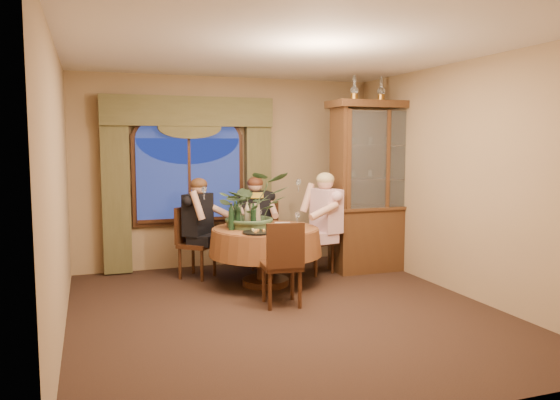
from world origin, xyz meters
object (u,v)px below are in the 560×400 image
object	(u,v)px
oil_lamp_right	(407,90)
person_scarf	(255,223)
oil_lamp_center	(381,89)
stoneware_vase	(255,215)
chair_back	(197,243)
wine_bottle_2	(238,216)
wine_bottle_3	(231,217)
china_cabinet	(379,186)
olive_bowl	(274,226)
chair_right	(316,240)
oil_lamp_left	(354,88)
wine_bottle_5	(253,216)
wine_bottle_0	(232,215)
centerpiece_plant	(252,180)
wine_bottle_1	(247,215)
person_pink	(326,224)
dining_table	(265,256)
chair_front_left	(281,263)
wine_bottle_4	(235,214)
person_back	(198,228)
chair_back_right	(265,236)

from	to	relation	value
oil_lamp_right	person_scarf	size ratio (longest dim) A/B	0.25
oil_lamp_center	stoneware_vase	xyz separation A→B (m)	(-1.93, -0.19, -1.69)
chair_back	wine_bottle_2	bearing A→B (deg)	71.01
oil_lamp_center	wine_bottle_3	world-z (taller)	oil_lamp_center
china_cabinet	olive_bowl	bearing A→B (deg)	-167.26
chair_right	wine_bottle_3	bearing A→B (deg)	84.29
oil_lamp_left	wine_bottle_5	bearing A→B (deg)	-167.02
wine_bottle_0	wine_bottle_3	distance (m)	0.14
oil_lamp_left	centerpiece_plant	distance (m)	1.98
wine_bottle_1	person_pink	bearing A→B (deg)	4.76
stoneware_vase	wine_bottle_1	xyz separation A→B (m)	(-0.12, -0.03, 0.01)
oil_lamp_center	stoneware_vase	world-z (taller)	oil_lamp_center
china_cabinet	wine_bottle_2	xyz separation A→B (m)	(-2.19, -0.31, -0.29)
oil_lamp_center	wine_bottle_1	world-z (taller)	oil_lamp_center
chair_back	wine_bottle_5	distance (m)	1.04
dining_table	chair_front_left	world-z (taller)	chair_front_left
china_cabinet	wine_bottle_3	xyz separation A→B (m)	(-2.28, -0.35, -0.29)
person_pink	centerpiece_plant	size ratio (longest dim) A/B	1.37
wine_bottle_3	wine_bottle_4	xyz separation A→B (m)	(0.12, 0.27, 0.00)
wine_bottle_0	olive_bowl	bearing A→B (deg)	-18.96
stoneware_vase	wine_bottle_1	distance (m)	0.12
dining_table	person_scarf	bearing A→B (deg)	81.09
chair_back	wine_bottle_5	size ratio (longest dim) A/B	2.91
chair_right	stoneware_vase	world-z (taller)	stoneware_vase
chair_back	stoneware_vase	size ratio (longest dim) A/B	3.20
dining_table	chair_front_left	bearing A→B (deg)	-96.44
chair_back	wine_bottle_1	bearing A→B (deg)	84.01
chair_front_left	person_back	xyz separation A→B (m)	(-0.64, 1.60, 0.20)
chair_back_right	centerpiece_plant	world-z (taller)	centerpiece_plant
person_scarf	olive_bowl	bearing A→B (deg)	95.75
china_cabinet	oil_lamp_right	xyz separation A→B (m)	(0.42, 0.00, 1.38)
oil_lamp_center	person_pink	xyz separation A→B (m)	(-0.88, -0.12, -1.87)
chair_front_left	wine_bottle_4	distance (m)	1.24
stoneware_vase	oil_lamp_right	bearing A→B (deg)	4.54
person_pink	wine_bottle_4	bearing A→B (deg)	77.10
chair_front_left	person_back	size ratio (longest dim) A/B	0.70
person_pink	wine_bottle_5	size ratio (longest dim) A/B	4.36
oil_lamp_left	person_scarf	bearing A→B (deg)	152.51
wine_bottle_0	oil_lamp_right	bearing A→B (deg)	4.58
chair_right	wine_bottle_2	world-z (taller)	wine_bottle_2
person_back	wine_bottle_3	xyz separation A→B (m)	(0.28, -0.74, 0.23)
china_cabinet	centerpiece_plant	xyz separation A→B (m)	(-1.97, -0.18, 0.15)
stoneware_vase	wine_bottle_3	xyz separation A→B (m)	(-0.36, -0.16, 0.01)
olive_bowl	wine_bottle_5	size ratio (longest dim) A/B	0.45
centerpiece_plant	wine_bottle_0	world-z (taller)	centerpiece_plant
chair_back_right	wine_bottle_5	bearing A→B (deg)	81.84
china_cabinet	chair_front_left	bearing A→B (deg)	-147.81
dining_table	person_scarf	size ratio (longest dim) A/B	1.08
centerpiece_plant	wine_bottle_3	size ratio (longest dim) A/B	3.18
china_cabinet	oil_lamp_right	world-z (taller)	oil_lamp_right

